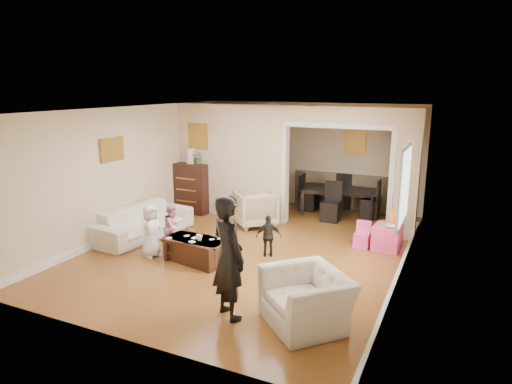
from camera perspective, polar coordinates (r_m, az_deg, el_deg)
The scene contains 27 objects.
floor at distance 8.59m, azimuth -0.57°, elevation -7.11°, with size 7.00×7.00×0.00m, color #955526.
partition_left at distance 10.42m, azimuth -3.13°, elevation 3.93°, with size 2.75×0.18×2.60m, color beige.
partition_right at distance 9.27m, azimuth 18.37°, elevation 2.08°, with size 0.55×0.18×2.60m, color beige.
partition_header at distance 9.38m, azimuth 10.42°, elevation 9.60°, with size 2.22×0.18×0.35m, color beige.
window_pane at distance 7.05m, azimuth 18.35°, elevation 0.76°, with size 0.03×0.95×1.10m, color white.
framed_art_partition at distance 10.67m, azimuth -7.37°, elevation 7.04°, with size 0.45×0.03×0.55m, color brown.
framed_art_sofa_wall at distance 9.17m, azimuth -17.81°, elevation 5.18°, with size 0.03×0.55×0.40m, color brown.
framed_art_alcove at distance 11.04m, azimuth 12.47°, elevation 6.26°, with size 0.45×0.03×0.55m, color brown.
sofa at distance 9.40m, azimuth -14.02°, elevation -3.69°, with size 2.14×0.84×0.63m, color silver.
armchair_back at distance 9.85m, azimuth -0.13°, elevation -2.07°, with size 0.82×0.85×0.77m, color #C2B587.
armchair_front at distance 5.93m, azimuth 6.43°, elevation -13.36°, with size 1.07×0.93×0.69m, color silver.
dresser at distance 10.93m, azimuth -8.14°, elevation 0.53°, with size 0.87×0.49×1.20m, color black.
table_lamp at distance 10.79m, azimuth -8.28°, elevation 4.57°, with size 0.22×0.22×0.36m, color beige.
potted_plant at distance 10.69m, azimuth -7.37°, elevation 4.36°, with size 0.27×0.24×0.30m, color #36652D.
coffee_table at distance 7.98m, azimuth -7.58°, elevation -7.30°, with size 1.10×0.55×0.41m, color #3D1C13.
coffee_cup at distance 7.80m, azimuth -7.21°, elevation -5.77°, with size 0.11×0.11×0.10m, color white.
play_table at distance 8.80m, azimuth 16.31°, elevation -5.56°, with size 0.48×0.48×0.47m, color #F5408B.
cereal_box at distance 8.77m, azimuth 17.35°, elevation -3.08°, with size 0.20×0.07×0.30m, color yellow.
cyan_cup at distance 8.68m, azimuth 15.73°, elevation -3.88°, with size 0.08×0.08×0.08m, color #28C4CB.
toy_block at distance 8.85m, azimuth 15.78°, elevation -3.66°, with size 0.08×0.06×0.05m, color red.
play_bowl at distance 8.60m, azimuth 16.63°, elevation -4.21°, with size 0.21×0.21×0.05m, color silver.
dining_table at distance 10.92m, azimuth 10.43°, elevation -1.16°, with size 1.75×0.98×0.62m, color black.
adult_person at distance 5.90m, azimuth -3.52°, elevation -8.25°, with size 0.61×0.40×1.67m, color black.
child_kneel_a at distance 8.25m, azimuth -13.21°, elevation -4.87°, with size 0.47×0.30×0.95m, color white.
child_kneel_b at distance 8.51m, azimuth -10.53°, elevation -4.41°, with size 0.43×0.33×0.88m, color pink.
child_toddler at distance 8.07m, azimuth 1.61°, elevation -5.60°, with size 0.45×0.19×0.77m, color black.
craft_papers at distance 7.91m, azimuth -7.76°, elevation -5.89°, with size 0.95×0.46×0.00m.
Camera 1 is at (3.48, -7.26, 3.01)m, focal length 31.51 mm.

